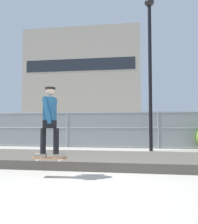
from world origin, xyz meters
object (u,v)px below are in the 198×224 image
skateboard (49,158)px  street_lamp (150,56)px  parked_car_near (57,130)px  skater (50,117)px

skateboard → street_lamp: (2.79, 5.32, 3.94)m
parked_car_near → street_lamp: bearing=-33.1°
skateboard → street_lamp: 7.18m
skater → street_lamp: size_ratio=0.24×
street_lamp → parked_car_near: street_lamp is taller
skater → parked_car_near: bearing=107.8°
skater → skateboard: bearing=0.0°
skateboard → parked_car_near: (-2.90, 9.02, 0.40)m
skateboard → skater: 0.95m
street_lamp → parked_car_near: size_ratio=1.56×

